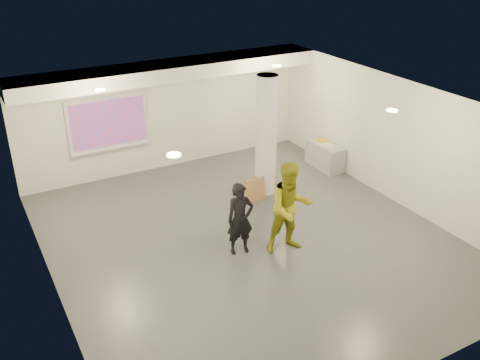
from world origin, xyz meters
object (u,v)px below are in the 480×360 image
credenza (325,156)px  man (290,208)px  projection_screen (108,123)px  column (266,136)px  woman (240,219)px

credenza → man: 4.40m
projection_screen → man: bearing=-67.5°
column → projection_screen: (-3.10, 2.65, 0.03)m
column → projection_screen: column is taller
credenza → man: bearing=-136.4°
man → woman: bearing=166.9°
projection_screen → woman: 4.98m
woman → man: size_ratio=0.79×
projection_screen → woman: projection_screen is taller
column → credenza: bearing=11.9°
projection_screen → woman: size_ratio=1.37×
woman → man: 1.04m
column → woman: column is taller
column → woman: size_ratio=1.95×
woman → column: bearing=57.0°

